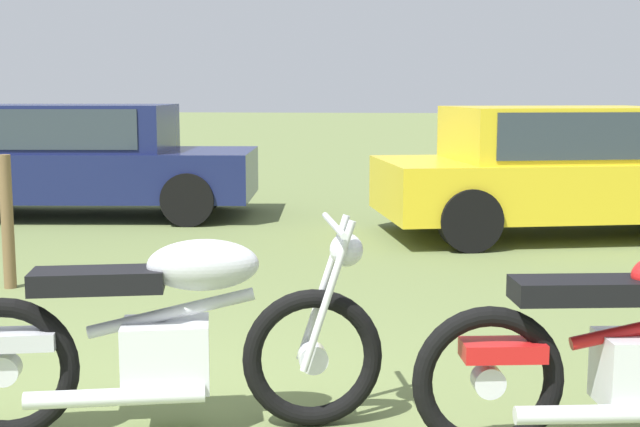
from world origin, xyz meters
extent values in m
torus|color=black|center=(0.70, 0.51, 0.34)|extent=(0.68, 0.24, 0.67)
torus|color=black|center=(-0.69, 0.19, 0.34)|extent=(0.68, 0.24, 0.67)
cylinder|color=silver|center=(0.70, 0.51, 0.34)|extent=(0.16, 0.13, 0.14)
cylinder|color=silver|center=(-0.69, 0.19, 0.34)|extent=(0.16, 0.13, 0.14)
cylinder|color=silver|center=(0.74, 0.61, 0.66)|extent=(0.27, 0.10, 0.72)
cylinder|color=silver|center=(0.78, 0.44, 0.66)|extent=(0.27, 0.10, 0.72)
cube|color=silver|center=(0.02, 0.35, 0.38)|extent=(0.46, 0.38, 0.32)
cylinder|color=#B7BABF|center=(0.05, 0.36, 0.58)|extent=(0.77, 0.24, 0.22)
ellipsoid|color=#B7BABF|center=(0.20, 0.40, 0.80)|extent=(0.57, 0.37, 0.24)
cube|color=black|center=(-0.27, 0.29, 0.74)|extent=(0.64, 0.37, 0.10)
cube|color=#B7BABF|center=(-0.63, 0.20, 0.48)|extent=(0.39, 0.26, 0.08)
cylinder|color=silver|center=(0.80, 0.54, 0.98)|extent=(0.18, 0.63, 0.03)
sphere|color=silver|center=(0.85, 0.55, 0.86)|extent=(0.19, 0.19, 0.16)
cylinder|color=silver|center=(-0.15, 0.15, 0.24)|extent=(0.80, 0.26, 0.08)
torus|color=black|center=(1.51, 0.26, 0.34)|extent=(0.68, 0.19, 0.68)
cylinder|color=silver|center=(1.51, 0.26, 0.34)|extent=(0.15, 0.12, 0.14)
cube|color=black|center=(1.90, 0.32, 0.74)|extent=(0.63, 0.33, 0.10)
cube|color=red|center=(1.57, 0.27, 0.48)|extent=(0.38, 0.23, 0.08)
cylinder|color=silver|center=(2.00, 0.18, 0.24)|extent=(0.80, 0.20, 0.08)
cube|color=#161E4C|center=(-3.07, 7.20, 0.55)|extent=(4.53, 2.14, 0.60)
cube|color=#161E4C|center=(-3.47, 7.17, 1.13)|extent=(3.20, 1.84, 0.60)
cube|color=#2D3842|center=(-3.47, 7.17, 1.15)|extent=(2.75, 1.83, 0.48)
cylinder|color=black|center=(-1.67, 8.14, 0.32)|extent=(0.66, 0.28, 0.64)
cylinder|color=black|center=(-1.51, 6.54, 0.32)|extent=(0.66, 0.28, 0.64)
cube|color=gold|center=(2.89, 6.36, 0.55)|extent=(4.49, 2.73, 0.60)
cube|color=gold|center=(2.74, 6.33, 1.13)|extent=(2.62, 2.12, 0.60)
cube|color=#2D3842|center=(2.74, 6.33, 1.15)|extent=(2.29, 2.07, 0.48)
cylinder|color=black|center=(1.33, 6.85, 0.32)|extent=(0.67, 0.36, 0.64)
cylinder|color=black|center=(1.73, 5.22, 0.32)|extent=(0.67, 0.36, 0.64)
cylinder|color=brown|center=(-2.12, 3.17, 0.55)|extent=(0.10, 0.10, 1.10)
camera|label=1|loc=(1.17, -3.47, 1.61)|focal=48.67mm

